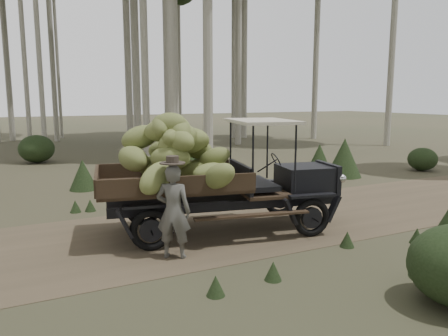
% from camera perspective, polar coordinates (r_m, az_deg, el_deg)
% --- Properties ---
extents(ground, '(120.00, 120.00, 0.00)m').
position_cam_1_polar(ground, '(8.78, -12.72, -9.32)').
color(ground, '#473D2B').
rests_on(ground, ground).
extents(dirt_track, '(70.00, 4.00, 0.01)m').
position_cam_1_polar(dirt_track, '(8.78, -12.72, -9.30)').
color(dirt_track, brown).
rests_on(dirt_track, ground).
extents(banana_truck, '(5.24, 2.78, 2.55)m').
position_cam_1_polar(banana_truck, '(8.74, -3.46, 0.82)').
color(banana_truck, black).
rests_on(banana_truck, ground).
extents(farmer, '(0.72, 0.66, 1.79)m').
position_cam_1_polar(farmer, '(7.55, -6.63, -5.52)').
color(farmer, '#51504A').
rests_on(farmer, ground).
extents(undergrowth, '(24.02, 24.26, 1.35)m').
position_cam_1_polar(undergrowth, '(9.83, -14.20, -4.24)').
color(undergrowth, '#233319').
rests_on(undergrowth, ground).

